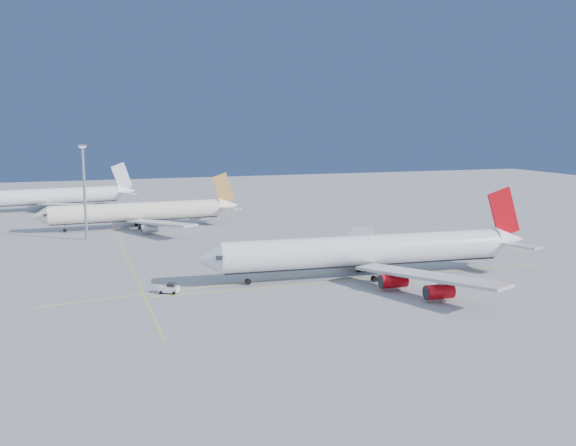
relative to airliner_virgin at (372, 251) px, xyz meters
The scene contains 7 objects.
ground 15.96m from the airliner_virgin, 123.75° to the left, with size 500.00×500.00×0.00m, color slate.
taxiway_lines 30.22m from the airliner_virgin, 140.80° to the left, with size 118.86×140.00×0.02m.
airliner_virgin is the anchor object (origin of this frame).
airliner_etihad 91.06m from the airliner_virgin, 116.02° to the left, with size 64.01×59.18×16.72m.
airliner_third 150.43m from the airliner_virgin, 116.85° to the left, with size 64.84×59.36×17.39m.
pushback_tug 43.61m from the airliner_virgin, behind, with size 4.14×3.50×2.08m.
light_mast 87.22m from the airliner_virgin, 131.07° to the left, with size 2.31×2.31×26.70m.
Camera 1 is at (-52.34, -134.12, 32.77)m, focal length 40.00 mm.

